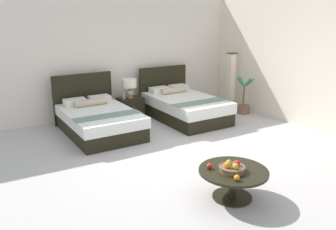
{
  "coord_description": "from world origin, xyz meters",
  "views": [
    {
      "loc": [
        -3.32,
        -5.11,
        2.48
      ],
      "look_at": [
        -0.11,
        0.52,
        0.59
      ],
      "focal_mm": 37.65,
      "sensor_mm": 36.0,
      "label": 1
    }
  ],
  "objects_px": {
    "fruit_bowl": "(232,168)",
    "potted_palm": "(243,104)",
    "bed_near_corner": "(184,106)",
    "table_lamp": "(130,85)",
    "loose_orange": "(237,178)",
    "floor_lamp_corner": "(231,81)",
    "nightstand": "(131,108)",
    "vase": "(124,95)",
    "loose_apple": "(210,166)",
    "bed_near_window": "(99,120)",
    "coffee_table": "(233,177)"
  },
  "relations": [
    {
      "from": "bed_near_window",
      "to": "bed_near_corner",
      "type": "distance_m",
      "value": 2.14
    },
    {
      "from": "coffee_table",
      "to": "potted_palm",
      "type": "bearing_deg",
      "value": 46.9
    },
    {
      "from": "bed_near_window",
      "to": "floor_lamp_corner",
      "type": "xyz_separation_m",
      "value": [
        3.78,
        0.28,
        0.44
      ]
    },
    {
      "from": "table_lamp",
      "to": "potted_palm",
      "type": "xyz_separation_m",
      "value": [
        2.69,
        -0.99,
        -0.58
      ]
    },
    {
      "from": "bed_near_window",
      "to": "loose_orange",
      "type": "xyz_separation_m",
      "value": [
        0.53,
        -3.81,
        0.17
      ]
    },
    {
      "from": "nightstand",
      "to": "vase",
      "type": "bearing_deg",
      "value": -167.13
    },
    {
      "from": "loose_apple",
      "to": "loose_orange",
      "type": "xyz_separation_m",
      "value": [
        0.09,
        -0.46,
        -0.0
      ]
    },
    {
      "from": "nightstand",
      "to": "floor_lamp_corner",
      "type": "distance_m",
      "value": 2.82
    },
    {
      "from": "bed_near_corner",
      "to": "nightstand",
      "type": "bearing_deg",
      "value": 150.11
    },
    {
      "from": "loose_orange",
      "to": "fruit_bowl",
      "type": "bearing_deg",
      "value": 63.72
    },
    {
      "from": "vase",
      "to": "loose_orange",
      "type": "xyz_separation_m",
      "value": [
        -0.31,
        -4.41,
        -0.16
      ]
    },
    {
      "from": "bed_near_corner",
      "to": "loose_apple",
      "type": "xyz_separation_m",
      "value": [
        -1.7,
        -3.35,
        0.16
      ]
    },
    {
      "from": "coffee_table",
      "to": "potted_palm",
      "type": "distance_m",
      "value": 4.4
    },
    {
      "from": "bed_near_corner",
      "to": "loose_apple",
      "type": "relative_size",
      "value": 26.86
    },
    {
      "from": "loose_apple",
      "to": "potted_palm",
      "type": "relative_size",
      "value": 0.08
    },
    {
      "from": "vase",
      "to": "bed_near_corner",
      "type": "bearing_deg",
      "value": -24.99
    },
    {
      "from": "table_lamp",
      "to": "floor_lamp_corner",
      "type": "relative_size",
      "value": 0.31
    },
    {
      "from": "fruit_bowl",
      "to": "potted_palm",
      "type": "height_order",
      "value": "potted_palm"
    },
    {
      "from": "table_lamp",
      "to": "loose_orange",
      "type": "height_order",
      "value": "table_lamp"
    },
    {
      "from": "bed_near_corner",
      "to": "floor_lamp_corner",
      "type": "height_order",
      "value": "floor_lamp_corner"
    },
    {
      "from": "fruit_bowl",
      "to": "loose_orange",
      "type": "distance_m",
      "value": 0.27
    },
    {
      "from": "table_lamp",
      "to": "loose_apple",
      "type": "distance_m",
      "value": 4.07
    },
    {
      "from": "table_lamp",
      "to": "fruit_bowl",
      "type": "relative_size",
      "value": 1.25
    },
    {
      "from": "nightstand",
      "to": "fruit_bowl",
      "type": "bearing_deg",
      "value": -95.02
    },
    {
      "from": "loose_apple",
      "to": "potted_palm",
      "type": "height_order",
      "value": "potted_palm"
    },
    {
      "from": "bed_near_window",
      "to": "fruit_bowl",
      "type": "xyz_separation_m",
      "value": [
        0.65,
        -3.58,
        0.18
      ]
    },
    {
      "from": "vase",
      "to": "coffee_table",
      "type": "relative_size",
      "value": 0.21
    },
    {
      "from": "loose_orange",
      "to": "potted_palm",
      "type": "distance_m",
      "value": 4.72
    },
    {
      "from": "vase",
      "to": "potted_palm",
      "type": "distance_m",
      "value": 3.04
    },
    {
      "from": "nightstand",
      "to": "floor_lamp_corner",
      "type": "relative_size",
      "value": 0.4
    },
    {
      "from": "fruit_bowl",
      "to": "floor_lamp_corner",
      "type": "bearing_deg",
      "value": 50.93
    },
    {
      "from": "loose_apple",
      "to": "bed_near_corner",
      "type": "bearing_deg",
      "value": 63.12
    },
    {
      "from": "nightstand",
      "to": "floor_lamp_corner",
      "type": "height_order",
      "value": "floor_lamp_corner"
    },
    {
      "from": "bed_near_window",
      "to": "floor_lamp_corner",
      "type": "height_order",
      "value": "floor_lamp_corner"
    },
    {
      "from": "coffee_table",
      "to": "floor_lamp_corner",
      "type": "height_order",
      "value": "floor_lamp_corner"
    },
    {
      "from": "bed_near_corner",
      "to": "coffee_table",
      "type": "distance_m",
      "value": 3.83
    },
    {
      "from": "fruit_bowl",
      "to": "bed_near_corner",
      "type": "bearing_deg",
      "value": 67.39
    },
    {
      "from": "bed_near_corner",
      "to": "potted_palm",
      "type": "height_order",
      "value": "bed_near_corner"
    },
    {
      "from": "nightstand",
      "to": "loose_apple",
      "type": "relative_size",
      "value": 7.16
    },
    {
      "from": "loose_orange",
      "to": "floor_lamp_corner",
      "type": "bearing_deg",
      "value": 51.58
    },
    {
      "from": "vase",
      "to": "floor_lamp_corner",
      "type": "height_order",
      "value": "floor_lamp_corner"
    },
    {
      "from": "fruit_bowl",
      "to": "loose_apple",
      "type": "distance_m",
      "value": 0.3
    },
    {
      "from": "bed_near_window",
      "to": "coffee_table",
      "type": "bearing_deg",
      "value": -78.86
    },
    {
      "from": "bed_near_corner",
      "to": "table_lamp",
      "type": "xyz_separation_m",
      "value": [
        -1.12,
        0.66,
        0.51
      ]
    },
    {
      "from": "bed_near_corner",
      "to": "nightstand",
      "type": "xyz_separation_m",
      "value": [
        -1.12,
        0.64,
        -0.04
      ]
    },
    {
      "from": "vase",
      "to": "fruit_bowl",
      "type": "height_order",
      "value": "vase"
    },
    {
      "from": "coffee_table",
      "to": "loose_orange",
      "type": "height_order",
      "value": "loose_orange"
    },
    {
      "from": "vase",
      "to": "fruit_bowl",
      "type": "xyz_separation_m",
      "value": [
        -0.2,
        -4.17,
        -0.14
      ]
    },
    {
      "from": "nightstand",
      "to": "vase",
      "type": "distance_m",
      "value": 0.4
    },
    {
      "from": "coffee_table",
      "to": "floor_lamp_corner",
      "type": "bearing_deg",
      "value": 51.21
    }
  ]
}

